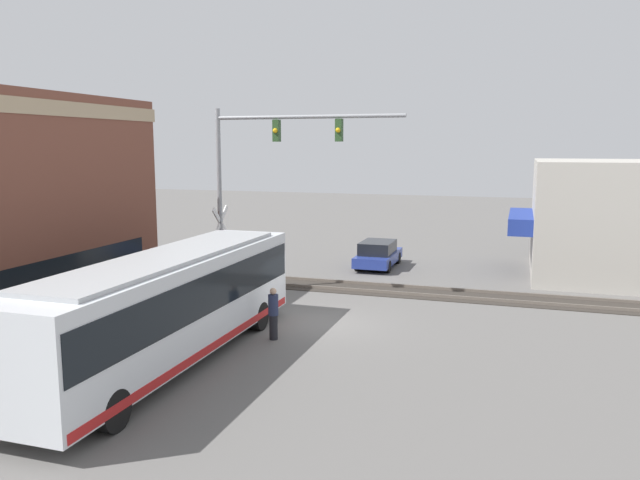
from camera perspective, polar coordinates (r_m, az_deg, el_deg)
The scene contains 8 objects.
ground_plane at distance 22.88m, azimuth -0.32°, elevation -7.65°, with size 120.00×120.00×0.00m, color #605E5B.
shop_building at distance 33.66m, azimuth 25.39°, elevation 1.71°, with size 8.36×8.91×5.70m.
city_bus at distance 18.90m, azimuth -13.58°, elevation -5.70°, with size 12.28×2.59×3.29m.
traffic_signal_gantry at distance 26.48m, azimuth -5.03°, elevation 7.23°, with size 0.42×8.20×7.97m.
crossing_signal at distance 27.60m, azimuth -9.06°, elevation -0.06°, with size 1.41×1.18×3.81m.
rail_track_near at distance 28.45m, azimuth 3.47°, elevation -4.36°, with size 2.60×60.00×0.15m.
parked_car_blue at distance 33.19m, azimuth 5.33°, elevation -1.38°, with size 4.29×1.82×1.42m.
pedestrian_near_bus at distance 20.91m, azimuth -4.29°, elevation -6.69°, with size 0.34×0.34×1.76m.
Camera 1 is at (-20.86, -6.87, 6.42)m, focal length 35.00 mm.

